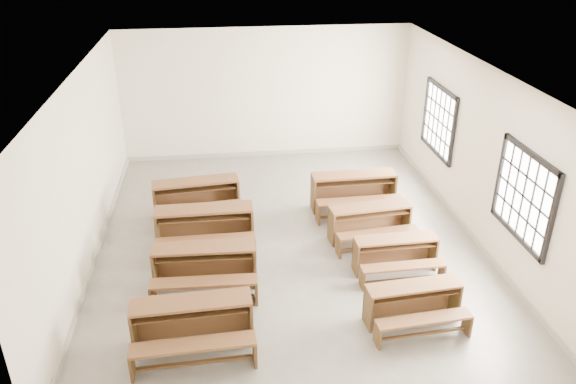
{
  "coord_description": "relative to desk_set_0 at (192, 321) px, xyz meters",
  "views": [
    {
      "loc": [
        -1.15,
        -9.04,
        5.48
      ],
      "look_at": [
        0.0,
        0.0,
        1.0
      ],
      "focal_mm": 35.0,
      "sensor_mm": 36.0,
      "label": 1
    }
  ],
  "objects": [
    {
      "name": "room",
      "position": [
        1.77,
        2.73,
        1.71
      ],
      "size": [
        8.5,
        8.5,
        3.2
      ],
      "color": "gray",
      "rests_on": "ground"
    },
    {
      "name": "desk_set_7",
      "position": [
        3.19,
        3.8,
        0.02
      ],
      "size": [
        1.74,
        0.92,
        0.78
      ],
      "rotation": [
        0.0,
        0.0,
        0.02
      ],
      "color": "brown",
      "rests_on": "ground"
    },
    {
      "name": "desk_set_6",
      "position": [
        3.21,
        2.55,
        -0.04
      ],
      "size": [
        1.59,
        0.93,
        0.68
      ],
      "rotation": [
        0.0,
        0.0,
        0.1
      ],
      "color": "brown",
      "rests_on": "ground"
    },
    {
      "name": "desk_set_0",
      "position": [
        0.0,
        0.0,
        0.0
      ],
      "size": [
        1.7,
        0.93,
        0.75
      ],
      "rotation": [
        0.0,
        0.0,
        0.04
      ],
      "color": "brown",
      "rests_on": "ground"
    },
    {
      "name": "desk_set_4",
      "position": [
        3.22,
        0.13,
        -0.07
      ],
      "size": [
        1.46,
        0.84,
        0.64
      ],
      "rotation": [
        0.0,
        0.0,
        0.08
      ],
      "color": "brown",
      "rests_on": "ground"
    },
    {
      "name": "desk_set_3",
      "position": [
        -0.02,
        3.9,
        0.01
      ],
      "size": [
        1.79,
        1.06,
        0.77
      ],
      "rotation": [
        0.0,
        0.0,
        0.11
      ],
      "color": "brown",
      "rests_on": "ground"
    },
    {
      "name": "desk_set_1",
      "position": [
        0.16,
        1.41,
        -0.0
      ],
      "size": [
        1.69,
        0.92,
        0.75
      ],
      "rotation": [
        0.0,
        0.0,
        -0.04
      ],
      "color": "brown",
      "rests_on": "ground"
    },
    {
      "name": "desk_set_5",
      "position": [
        3.37,
        1.47,
        -0.07
      ],
      "size": [
        1.42,
        0.76,
        0.63
      ],
      "rotation": [
        0.0,
        0.0,
        0.02
      ],
      "color": "brown",
      "rests_on": "ground"
    },
    {
      "name": "desk_set_2",
      "position": [
        0.16,
        2.65,
        0.02
      ],
      "size": [
        1.76,
        0.92,
        0.79
      ],
      "rotation": [
        0.0,
        0.0,
        0.0
      ],
      "color": "brown",
      "rests_on": "ground"
    }
  ]
}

